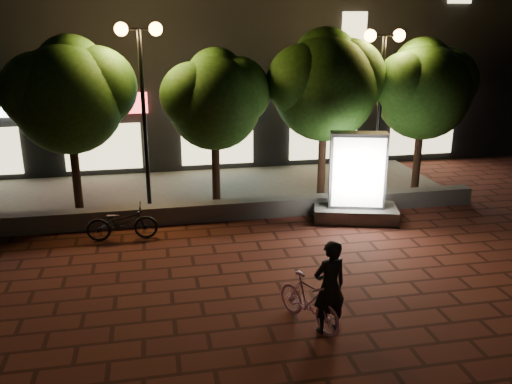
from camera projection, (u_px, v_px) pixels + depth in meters
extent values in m
plane|color=#4F2118|center=(225.00, 286.00, 11.23)|extent=(80.00, 80.00, 0.00)
cube|color=#65625E|center=(205.00, 211.00, 14.90)|extent=(16.00, 0.45, 0.50)
cube|color=#65625E|center=(197.00, 192.00, 17.30)|extent=(16.00, 5.00, 0.08)
cube|color=black|center=(178.00, 28.00, 21.87)|extent=(28.00, 8.00, 10.00)
cube|color=#EF373B|center=(99.00, 104.00, 18.25)|extent=(3.20, 0.12, 0.70)
cube|color=beige|center=(103.00, 147.00, 18.70)|extent=(2.60, 0.10, 1.60)
cube|color=#4CBAE7|center=(217.00, 101.00, 18.99)|extent=(3.20, 0.12, 0.70)
cube|color=beige|center=(217.00, 142.00, 19.44)|extent=(2.60, 0.10, 1.60)
cube|color=orange|center=(325.00, 98.00, 19.72)|extent=(3.20, 0.12, 0.70)
cube|color=beige|center=(323.00, 138.00, 20.18)|extent=(2.60, 0.10, 1.60)
cube|color=silver|center=(425.00, 95.00, 20.46)|extent=(3.20, 0.12, 0.70)
cube|color=beige|center=(422.00, 134.00, 20.92)|extent=(2.60, 0.10, 1.60)
cube|color=beige|center=(354.00, 29.00, 19.18)|extent=(0.90, 0.10, 1.20)
cylinder|color=#321D13|center=(76.00, 170.00, 15.26)|extent=(0.24, 0.24, 2.34)
sphere|color=#2C5318|center=(68.00, 99.00, 14.65)|extent=(3.00, 3.00, 3.00)
sphere|color=#2C5318|center=(96.00, 87.00, 14.89)|extent=(2.25, 2.25, 2.25)
sphere|color=#2C5318|center=(40.00, 91.00, 14.31)|extent=(2.10, 2.10, 2.10)
sphere|color=#2C5318|center=(71.00, 70.00, 14.77)|extent=(1.95, 1.95, 1.95)
cylinder|color=#321D13|center=(216.00, 165.00, 16.01)|extent=(0.24, 0.24, 2.21)
sphere|color=#2C5318|center=(214.00, 103.00, 15.45)|extent=(2.70, 2.70, 2.70)
sphere|color=#2C5318|center=(236.00, 91.00, 15.68)|extent=(2.03, 2.03, 2.02)
sphere|color=#2C5318|center=(193.00, 96.00, 15.13)|extent=(1.89, 1.89, 1.89)
sphere|color=#2C5318|center=(216.00, 78.00, 15.60)|extent=(1.76, 1.76, 1.76)
cylinder|color=#321D13|center=(322.00, 157.00, 16.59)|extent=(0.24, 0.24, 2.43)
sphere|color=#2C5318|center=(325.00, 89.00, 15.96)|extent=(3.10, 3.10, 3.10)
sphere|color=#2C5318|center=(347.00, 77.00, 16.20)|extent=(2.33, 2.33, 2.33)
sphere|color=#2C5318|center=(304.00, 81.00, 15.62)|extent=(2.17, 2.17, 2.17)
sphere|color=#2C5318|center=(325.00, 61.00, 16.07)|extent=(2.01, 2.02, 2.02)
cylinder|color=#321D13|center=(418.00, 154.00, 17.20)|extent=(0.24, 0.24, 2.29)
sphere|color=#2C5318|center=(423.00, 93.00, 16.61)|extent=(2.90, 2.90, 2.90)
sphere|color=#2C5318|center=(443.00, 82.00, 16.84)|extent=(2.18, 2.17, 2.17)
sphere|color=#2C5318|center=(407.00, 85.00, 16.27)|extent=(2.03, 2.03, 2.03)
sphere|color=#2C5318|center=(423.00, 68.00, 16.73)|extent=(1.89, 1.88, 1.88)
cylinder|color=black|center=(144.00, 122.00, 15.03)|extent=(0.12, 0.12, 5.00)
cylinder|color=black|center=(138.00, 29.00, 14.28)|extent=(0.90, 0.08, 0.08)
sphere|color=orange|center=(121.00, 29.00, 14.19)|extent=(0.36, 0.36, 0.36)
sphere|color=orange|center=(156.00, 29.00, 14.36)|extent=(0.36, 0.36, 0.36)
cylinder|color=black|center=(379.00, 118.00, 16.36)|extent=(0.12, 0.12, 4.80)
cylinder|color=black|center=(385.00, 36.00, 15.63)|extent=(0.90, 0.08, 0.08)
sphere|color=orange|center=(370.00, 36.00, 15.54)|extent=(0.36, 0.36, 0.36)
sphere|color=orange|center=(399.00, 35.00, 15.71)|extent=(0.36, 0.36, 0.36)
cube|color=#65625E|center=(355.00, 213.00, 14.97)|extent=(2.49, 1.70, 0.38)
cube|color=#4C4C51|center=(357.00, 170.00, 14.60)|extent=(1.60, 0.91, 2.08)
cube|color=white|center=(358.00, 173.00, 14.34)|extent=(1.33, 0.41, 1.89)
cube|color=white|center=(356.00, 168.00, 14.86)|extent=(1.33, 0.41, 1.89)
imported|color=#D98EBB|center=(309.00, 301.00, 9.69)|extent=(1.09, 1.61, 0.95)
imported|color=black|center=(330.00, 287.00, 9.36)|extent=(0.71, 0.54, 1.73)
imported|color=black|center=(122.00, 222.00, 13.50)|extent=(1.77, 0.64, 0.92)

